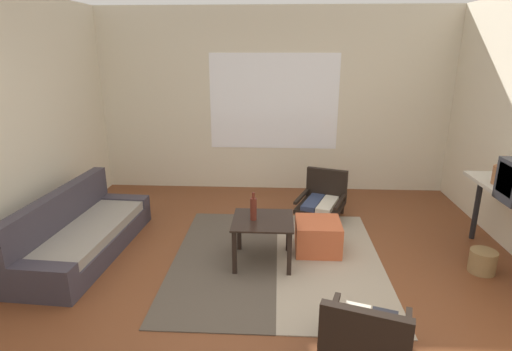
% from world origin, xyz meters
% --- Properties ---
extents(ground_plane, '(7.80, 7.80, 0.00)m').
position_xyz_m(ground_plane, '(0.00, 0.00, 0.00)').
color(ground_plane, brown).
extents(far_wall_with_window, '(5.60, 0.13, 2.70)m').
position_xyz_m(far_wall_with_window, '(0.00, 3.06, 1.35)').
color(far_wall_with_window, beige).
rests_on(far_wall_with_window, ground).
extents(area_rug, '(2.16, 2.37, 0.01)m').
position_xyz_m(area_rug, '(0.08, 0.68, 0.01)').
color(area_rug, '#4C4238').
rests_on(area_rug, ground).
extents(couch, '(0.81, 1.94, 0.68)m').
position_xyz_m(couch, '(-2.02, 0.74, 0.21)').
color(couch, '#38333D').
rests_on(couch, ground).
extents(coffee_table, '(0.61, 0.58, 0.48)m').
position_xyz_m(coffee_table, '(-0.07, 0.64, 0.38)').
color(coffee_table, black).
rests_on(coffee_table, ground).
extents(armchair_by_window, '(0.73, 0.77, 0.59)m').
position_xyz_m(armchair_by_window, '(0.67, 1.91, 0.25)').
color(armchair_by_window, black).
rests_on(armchair_by_window, ground).
extents(armchair_striped_foreground, '(0.74, 0.78, 0.60)m').
position_xyz_m(armchair_striped_foreground, '(0.69, -0.81, 0.26)').
color(armchair_striped_foreground, black).
rests_on(armchair_striped_foreground, ground).
extents(ottoman_orange, '(0.48, 0.48, 0.35)m').
position_xyz_m(ottoman_orange, '(0.52, 0.91, 0.17)').
color(ottoman_orange, '#BC5633').
rests_on(ottoman_orange, ground).
extents(clay_vase, '(0.20, 0.20, 0.29)m').
position_xyz_m(clay_vase, '(2.35, 0.92, 0.91)').
color(clay_vase, '#935B38').
rests_on(clay_vase, console_shelf).
extents(glass_bottle, '(0.06, 0.06, 0.29)m').
position_xyz_m(glass_bottle, '(-0.16, 0.63, 0.60)').
color(glass_bottle, '#5B2319').
rests_on(glass_bottle, coffee_table).
extents(wicker_basket, '(0.25, 0.25, 0.23)m').
position_xyz_m(wicker_basket, '(2.11, 0.56, 0.11)').
color(wicker_basket, olive).
rests_on(wicker_basket, ground).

